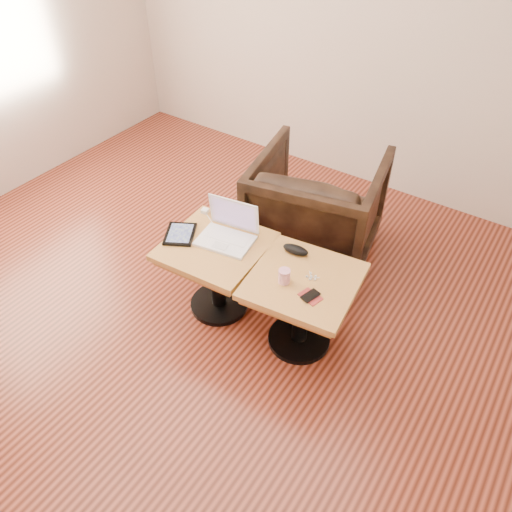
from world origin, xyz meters
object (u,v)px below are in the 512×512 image
Objects in this scene: side_table_right at (303,295)px; laptop at (228,232)px; armchair at (317,207)px; side_table_left at (216,261)px; striped_cup at (284,276)px.

laptop reaches higher than side_table_right.
armchair is (0.20, 0.77, -0.19)m from laptop.
armchair reaches higher than side_table_left.
side_table_right is 0.21m from striped_cup.
side_table_right is at bearing 46.24° from striped_cup.
side_table_right is 7.71× the size of striped_cup.
side_table_left is 0.89m from armchair.
armchair reaches higher than laptop.
laptop is at bearing 63.74° from armchair.
armchair reaches higher than side_table_right.
laptop is (-0.56, 0.05, 0.18)m from side_table_right.
laptop is 0.50m from striped_cup.
side_table_left is 7.41× the size of striped_cup.
side_table_left is 0.60m from side_table_right.
side_table_left is 0.55m from striped_cup.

